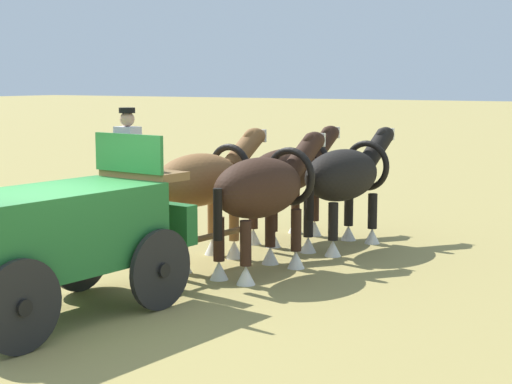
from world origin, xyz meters
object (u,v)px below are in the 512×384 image
Objects in this scene: draft_horse_rear_off at (264,190)px; draft_horse_lead_near at (289,173)px; draft_horse_rear_near at (203,183)px; show_wagon at (61,231)px; draft_horse_lead_off at (346,177)px.

draft_horse_rear_off reaches higher than draft_horse_lead_near.
show_wagon is at bearing -175.77° from draft_horse_rear_near.
draft_horse_rear_off is 2.60m from draft_horse_lead_off.
draft_horse_rear_off is at bearing -159.39° from draft_horse_lead_near.
show_wagon reaches higher than draft_horse_rear_near.
draft_horse_lead_near is at bearing 20.61° from draft_horse_rear_off.
show_wagon is 3.72m from draft_horse_rear_near.
draft_horse_lead_off is at bearing -5.78° from draft_horse_rear_off.
draft_horse_rear_off is (3.56, -1.02, 0.21)m from show_wagon.
draft_horse_rear_off is 0.97× the size of draft_horse_lead_near.
draft_horse_rear_near is at bearing 83.74° from draft_horse_rear_off.
show_wagon reaches higher than draft_horse_lead_near.
draft_horse_rear_off is at bearing -96.26° from draft_horse_rear_near.
draft_horse_lead_near is at bearing -5.78° from draft_horse_rear_near.
draft_horse_rear_near reaches higher than draft_horse_lead_near.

